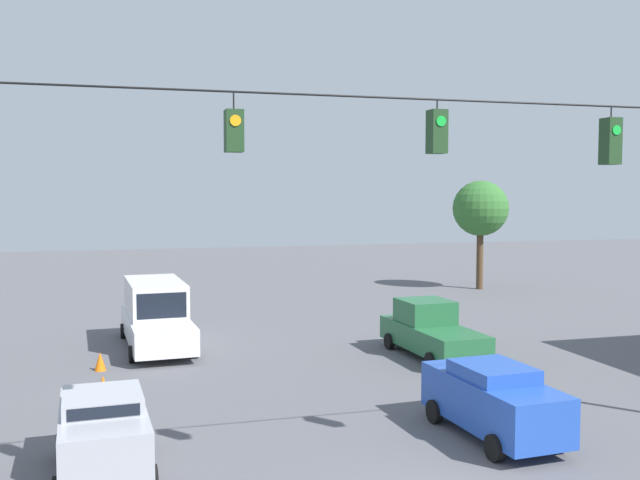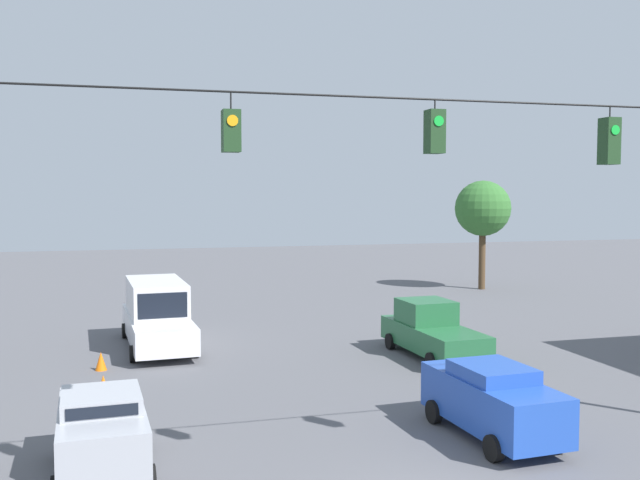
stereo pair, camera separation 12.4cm
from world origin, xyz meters
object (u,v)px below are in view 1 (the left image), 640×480
(sedan_blue_crossing_near, at_px, (493,399))
(traffic_cone_fourth, at_px, (100,361))
(traffic_cone_nearest, at_px, (89,468))
(pickup_truck_green_oncoming_far, at_px, (431,331))
(box_truck_white_withflow_far, at_px, (156,314))
(overhead_signal_span, at_px, (440,238))
(tree_horizon_left, at_px, (481,209))
(traffic_cone_third, at_px, (103,386))
(traffic_cone_second, at_px, (98,419))
(sedan_silver_parked_shoulder, at_px, (103,433))

(sedan_blue_crossing_near, xyz_separation_m, traffic_cone_fourth, (9.94, -9.96, -0.66))
(traffic_cone_nearest, bearing_deg, pickup_truck_green_oncoming_far, -143.50)
(box_truck_white_withflow_far, relative_size, pickup_truck_green_oncoming_far, 1.31)
(overhead_signal_span, xyz_separation_m, traffic_cone_fourth, (6.86, -13.22, -5.08))
(overhead_signal_span, height_order, tree_horizon_left, overhead_signal_span)
(tree_horizon_left, bearing_deg, traffic_cone_third, 39.40)
(pickup_truck_green_oncoming_far, xyz_separation_m, tree_horizon_left, (-11.22, -16.88, 4.28))
(box_truck_white_withflow_far, distance_m, tree_horizon_left, 24.92)
(traffic_cone_second, bearing_deg, pickup_truck_green_oncoming_far, -155.33)
(box_truck_white_withflow_far, xyz_separation_m, sedan_blue_crossing_near, (-7.82, 13.48, -0.36))
(sedan_blue_crossing_near, height_order, sedan_silver_parked_shoulder, sedan_silver_parked_shoulder)
(overhead_signal_span, relative_size, traffic_cone_third, 35.63)
(overhead_signal_span, height_order, traffic_cone_third, overhead_signal_span)
(sedan_blue_crossing_near, distance_m, traffic_cone_nearest, 9.96)
(traffic_cone_third, relative_size, traffic_cone_fourth, 1.00)
(pickup_truck_green_oncoming_far, distance_m, tree_horizon_left, 20.71)
(box_truck_white_withflow_far, relative_size, traffic_cone_fourth, 11.22)
(overhead_signal_span, bearing_deg, traffic_cone_third, -55.76)
(sedan_silver_parked_shoulder, height_order, traffic_cone_fourth, sedan_silver_parked_shoulder)
(overhead_signal_span, height_order, sedan_blue_crossing_near, overhead_signal_span)
(overhead_signal_span, height_order, traffic_cone_nearest, overhead_signal_span)
(pickup_truck_green_oncoming_far, bearing_deg, traffic_cone_fourth, -5.22)
(overhead_signal_span, xyz_separation_m, sedan_silver_parked_shoulder, (6.55, -3.28, -4.41))
(traffic_cone_second, xyz_separation_m, traffic_cone_fourth, (0.11, -6.70, 0.00))
(traffic_cone_third, bearing_deg, pickup_truck_green_oncoming_far, -169.36)
(traffic_cone_second, bearing_deg, sedan_blue_crossing_near, 161.65)
(box_truck_white_withflow_far, xyz_separation_m, traffic_cone_fourth, (2.12, 3.52, -1.02))
(sedan_silver_parked_shoulder, distance_m, pickup_truck_green_oncoming_far, 14.85)
(pickup_truck_green_oncoming_far, bearing_deg, tree_horizon_left, -123.61)
(traffic_cone_fourth, relative_size, tree_horizon_left, 0.09)
(sedan_silver_parked_shoulder, xyz_separation_m, pickup_truck_green_oncoming_far, (-11.95, -8.83, -0.02))
(traffic_cone_nearest, bearing_deg, traffic_cone_third, -91.39)
(tree_horizon_left, bearing_deg, sedan_blue_crossing_near, 62.24)
(box_truck_white_withflow_far, distance_m, traffic_cone_fourth, 4.23)
(overhead_signal_span, distance_m, box_truck_white_withflow_far, 17.87)
(traffic_cone_fourth, bearing_deg, sedan_blue_crossing_near, 134.94)
(sedan_blue_crossing_near, relative_size, traffic_cone_nearest, 7.03)
(box_truck_white_withflow_far, relative_size, sedan_blue_crossing_near, 1.60)
(traffic_cone_nearest, bearing_deg, traffic_cone_fourth, -90.00)
(overhead_signal_span, xyz_separation_m, traffic_cone_nearest, (6.86, -3.04, -5.08))
(box_truck_white_withflow_far, height_order, traffic_cone_second, box_truck_white_withflow_far)
(sedan_silver_parked_shoulder, bearing_deg, pickup_truck_green_oncoming_far, -143.54)
(traffic_cone_nearest, bearing_deg, sedan_silver_parked_shoulder, -142.23)
(sedan_blue_crossing_near, distance_m, traffic_cone_fourth, 14.09)
(traffic_cone_second, height_order, traffic_cone_third, same)
(traffic_cone_third, bearing_deg, tree_horizon_left, -140.60)
(pickup_truck_green_oncoming_far, height_order, tree_horizon_left, tree_horizon_left)
(overhead_signal_span, distance_m, tree_horizon_left, 33.41)
(pickup_truck_green_oncoming_far, height_order, traffic_cone_nearest, pickup_truck_green_oncoming_far)
(sedan_silver_parked_shoulder, distance_m, traffic_cone_second, 3.32)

